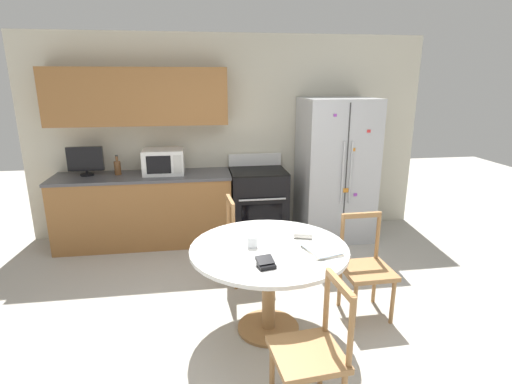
{
  "coord_description": "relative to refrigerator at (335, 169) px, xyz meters",
  "views": [
    {
      "loc": [
        -0.44,
        -2.67,
        2.06
      ],
      "look_at": [
        0.13,
        1.15,
        0.95
      ],
      "focal_mm": 28.0,
      "sensor_mm": 36.0,
      "label": 1
    }
  ],
  "objects": [
    {
      "name": "ground_plane",
      "position": [
        -1.33,
        -2.19,
        -0.91
      ],
      "size": [
        14.0,
        14.0,
        0.0
      ],
      "primitive_type": "plane",
      "color": "#B2ADA3"
    },
    {
      "name": "back_wall",
      "position": [
        -1.63,
        0.4,
        0.54
      ],
      "size": [
        5.2,
        0.44,
        2.6
      ],
      "color": "beige",
      "rests_on": "ground_plane"
    },
    {
      "name": "kitchen_counter",
      "position": [
        -2.45,
        0.1,
        -0.46
      ],
      "size": [
        2.17,
        0.64,
        0.9
      ],
      "color": "#936033",
      "rests_on": "ground_plane"
    },
    {
      "name": "refrigerator",
      "position": [
        0.0,
        0.0,
        0.0
      ],
      "size": [
        0.9,
        0.8,
        1.82
      ],
      "color": "#B2B5BA",
      "rests_on": "ground_plane"
    },
    {
      "name": "oven_range",
      "position": [
        -1.01,
        0.07,
        -0.44
      ],
      "size": [
        0.71,
        0.68,
        1.08
      ],
      "color": "black",
      "rests_on": "ground_plane"
    },
    {
      "name": "microwave",
      "position": [
        -2.19,
        0.14,
        0.14
      ],
      "size": [
        0.5,
        0.39,
        0.31
      ],
      "color": "white",
      "rests_on": "kitchen_counter"
    },
    {
      "name": "countertop_tv",
      "position": [
        -3.12,
        0.17,
        0.18
      ],
      "size": [
        0.42,
        0.16,
        0.36
      ],
      "color": "black",
      "rests_on": "kitchen_counter"
    },
    {
      "name": "counter_bottle",
      "position": [
        -2.75,
        0.15,
        0.08
      ],
      "size": [
        0.08,
        0.08,
        0.25
      ],
      "color": "brown",
      "rests_on": "kitchen_counter"
    },
    {
      "name": "dining_table",
      "position": [
        -1.23,
        -1.96,
        -0.29
      ],
      "size": [
        1.27,
        1.27,
        0.75
      ],
      "color": "white",
      "rests_on": "ground_plane"
    },
    {
      "name": "dining_chair_near",
      "position": [
        -1.13,
        -2.86,
        -0.47
      ],
      "size": [
        0.46,
        0.46,
        0.9
      ],
      "rotation": [
        0.0,
        0.0,
        1.66
      ],
      "color": "#9E7042",
      "rests_on": "ground_plane"
    },
    {
      "name": "dining_chair_right",
      "position": [
        -0.34,
        -1.84,
        -0.47
      ],
      "size": [
        0.43,
        0.43,
        0.9
      ],
      "rotation": [
        0.0,
        0.0,
        3.16
      ],
      "color": "#9E7042",
      "rests_on": "ground_plane"
    },
    {
      "name": "dining_chair_far",
      "position": [
        -1.31,
        -1.07,
        -0.47
      ],
      "size": [
        0.45,
        0.45,
        0.9
      ],
      "rotation": [
        0.0,
        0.0,
        4.79
      ],
      "color": "#9E7042",
      "rests_on": "ground_plane"
    },
    {
      "name": "candle_glass",
      "position": [
        -1.37,
        -1.94,
        -0.12
      ],
      "size": [
        0.09,
        0.09,
        0.09
      ],
      "color": "silver",
      "rests_on": "dining_table"
    },
    {
      "name": "folded_napkin",
      "position": [
        -0.92,
        -1.83,
        -0.13
      ],
      "size": [
        0.16,
        0.1,
        0.05
      ],
      "color": "silver",
      "rests_on": "dining_table"
    },
    {
      "name": "wallet",
      "position": [
        -1.32,
        -2.3,
        -0.13
      ],
      "size": [
        0.14,
        0.15,
        0.07
      ],
      "color": "black",
      "rests_on": "dining_table"
    },
    {
      "name": "mail_stack",
      "position": [
        -0.84,
        -2.1,
        -0.14
      ],
      "size": [
        0.29,
        0.35,
        0.02
      ],
      "color": "white",
      "rests_on": "dining_table"
    }
  ]
}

